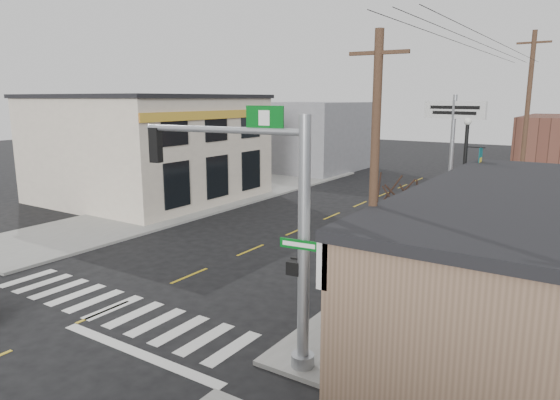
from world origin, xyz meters
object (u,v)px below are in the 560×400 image
Objects in this scene: traffic_signal_pole at (277,214)px; fire_hydrant at (381,266)px; utility_pole_near at (373,201)px; dance_center_sign at (453,130)px; utility_pole_far at (526,122)px; lamp_post at (465,178)px; bare_tree at (399,186)px; guide_sign at (370,251)px.

fire_hydrant is (-0.13, 7.46, -3.52)m from traffic_signal_pole.
traffic_signal_pole is at bearing -152.61° from utility_pole_near.
dance_center_sign is 7.26m from utility_pole_far.
utility_pole_far is (0.76, 10.65, 1.91)m from lamp_post.
bare_tree is 0.59× the size of utility_pole_near.
dance_center_sign reaches higher than lamp_post.
utility_pole_far reaches higher than guide_sign.
fire_hydrant is 9.12m from dance_center_sign.
bare_tree reaches higher than guide_sign.
guide_sign is 10.76m from dance_center_sign.
lamp_post is 0.57× the size of utility_pole_far.
dance_center_sign reaches higher than guide_sign.
traffic_signal_pole is 8.25m from fire_hydrant.
traffic_signal_pole is 1.33× the size of bare_tree.
guide_sign is 2.81m from fire_hydrant.
dance_center_sign is (0.38, 7.74, 4.80)m from fire_hydrant.
lamp_post reaches higher than guide_sign.
bare_tree is at bearing 99.04° from utility_pole_near.
utility_pole_near is (1.64, -3.85, 2.57)m from guide_sign.
guide_sign is 0.51× the size of bare_tree.
dance_center_sign reaches higher than fire_hydrant.
fire_hydrant is at bearing 80.77° from guide_sign.
traffic_signal_pole reaches higher than fire_hydrant.
traffic_signal_pole is 10.56× the size of fire_hydrant.
traffic_signal_pole reaches higher than guide_sign.
lamp_post is (1.96, 3.96, 3.07)m from fire_hydrant.
bare_tree is (-0.76, -5.81, 0.43)m from lamp_post.
lamp_post is 0.86× the size of dance_center_sign.
guide_sign is at bearing -78.15° from fire_hydrant.
utility_pole_near reaches higher than lamp_post.
traffic_signal_pole is at bearing -75.45° from dance_center_sign.
utility_pole_far is at bearing 86.67° from dance_center_sign.
lamp_post is 5.88m from bare_tree.
lamp_post reaches higher than bare_tree.
guide_sign is 2.38m from bare_tree.
traffic_signal_pole is at bearing -83.24° from lamp_post.
utility_pole_near reaches higher than traffic_signal_pole.
bare_tree is at bearing 72.70° from traffic_signal_pole.
traffic_signal_pole is at bearing -93.57° from utility_pole_far.
guide_sign is at bearing -140.05° from bare_tree.
utility_pole_near is at bearing -71.13° from fire_hydrant.
traffic_signal_pole is at bearing -100.81° from bare_tree.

